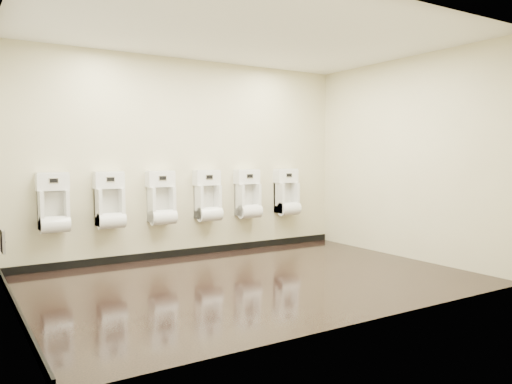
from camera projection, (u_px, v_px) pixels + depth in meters
ground at (254, 280)px, 5.76m from camera, size 5.00×3.50×0.00m
ceiling at (254, 33)px, 5.56m from camera, size 5.00×3.50×0.00m
back_wall at (190, 158)px, 7.14m from camera, size 5.00×0.02×2.80m
front_wall at (364, 159)px, 4.18m from camera, size 5.00×0.02×2.80m
left_wall at (11, 159)px, 4.34m from camera, size 0.02×3.50×2.80m
right_wall at (406, 158)px, 6.98m from camera, size 0.02×3.50×2.80m
tile_overlay_left at (11, 159)px, 4.34m from camera, size 0.01×3.50×2.80m
skirting_back at (191, 252)px, 7.22m from camera, size 5.00×0.02×0.10m
skirting_left at (17, 311)px, 4.44m from camera, size 0.02×3.50×0.10m
access_panel at (3, 241)px, 5.42m from camera, size 0.04×0.25×0.25m
urinal_0 at (54, 207)px, 6.08m from camera, size 0.39×0.29×0.72m
urinal_1 at (110, 204)px, 6.44m from camera, size 0.39×0.29×0.72m
urinal_2 at (162, 202)px, 6.82m from camera, size 0.39×0.29×0.72m
urinal_3 at (208, 200)px, 7.19m from camera, size 0.39×0.29×0.72m
urinal_4 at (248, 198)px, 7.55m from camera, size 0.39×0.29×0.72m
urinal_5 at (287, 196)px, 7.93m from camera, size 0.39×0.29×0.72m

